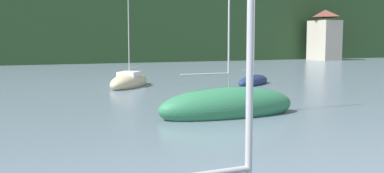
# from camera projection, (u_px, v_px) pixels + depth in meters

# --- Properties ---
(wooded_hillside) EXTENTS (352.00, 54.14, 45.42)m
(wooded_hillside) POSITION_uv_depth(u_px,v_px,m) (125.00, 20.00, 109.08)
(wooded_hillside) COLOR #2D4C28
(wooded_hillside) RESTS_ON ground_plane
(shore_building_central) EXTENTS (4.63, 6.09, 10.36)m
(shore_building_central) POSITION_uv_depth(u_px,v_px,m) (324.00, 36.00, 90.35)
(shore_building_central) COLOR #BCB29E
(shore_building_central) RESTS_ON ground_plane
(sailboat_far_0) EXTENTS (5.59, 4.66, 7.92)m
(sailboat_far_0) POSITION_uv_depth(u_px,v_px,m) (254.00, 81.00, 39.21)
(sailboat_far_0) COLOR navy
(sailboat_far_0) RESTS_ON ground_plane
(sailboat_far_6) EXTENTS (5.80, 6.59, 7.79)m
(sailboat_far_6) POSITION_uv_depth(u_px,v_px,m) (129.00, 82.00, 37.41)
(sailboat_far_6) COLOR #CCBC8E
(sailboat_far_6) RESTS_ON ground_plane
(sailboat_mid_7) EXTENTS (7.79, 2.62, 11.42)m
(sailboat_mid_7) POSITION_uv_depth(u_px,v_px,m) (228.00, 106.00, 22.85)
(sailboat_mid_7) COLOR #2D754C
(sailboat_mid_7) RESTS_ON ground_plane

